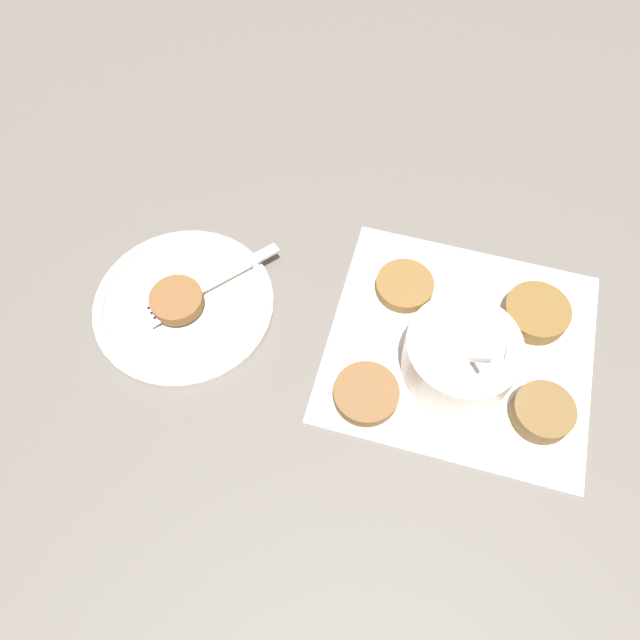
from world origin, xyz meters
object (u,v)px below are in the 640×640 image
at_px(sauce_bowl, 458,355).
at_px(fritter_on_plate, 177,300).
at_px(serving_plate, 184,304).
at_px(fork, 199,289).

distance_m(sauce_bowl, fritter_on_plate, 0.30).
bearing_deg(fritter_on_plate, sauce_bowl, 3.95).
height_order(sauce_bowl, fritter_on_plate, sauce_bowl).
distance_m(serving_plate, fork, 0.02).
xyz_separation_m(serving_plate, fritter_on_plate, (-0.00, -0.01, 0.02)).
height_order(fritter_on_plate, fork, fritter_on_plate).
distance_m(sauce_bowl, serving_plate, 0.30).
height_order(serving_plate, fork, fork).
bearing_deg(fork, fritter_on_plate, -124.21).
bearing_deg(serving_plate, fork, 53.36).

